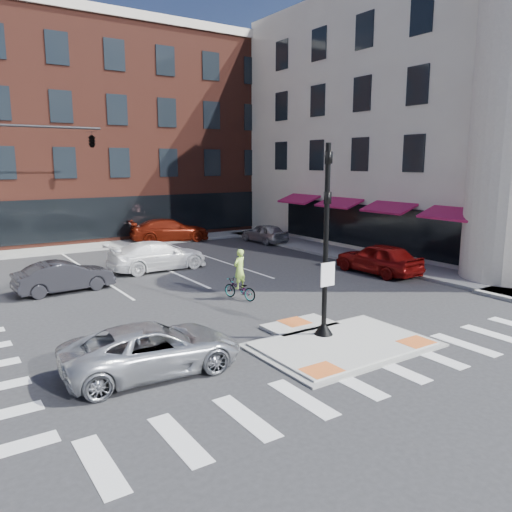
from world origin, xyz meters
TOP-DOWN VIEW (x-y plane):
  - ground at (0.00, 0.00)m, footprint 120.00×120.00m
  - refuge_island at (0.00, -0.26)m, footprint 5.40×4.65m
  - sidewalk_e at (10.80, 10.00)m, footprint 3.00×24.00m
  - sidewalk_n at (3.00, 22.00)m, footprint 26.00×3.00m
  - building_n at (3.00, 31.99)m, footprint 24.40×18.40m
  - building_e at (21.54, 11.50)m, footprint 21.90×23.90m
  - building_far_right at (9.00, 54.00)m, footprint 12.00×12.00m
  - signal_pole at (0.00, 0.40)m, footprint 0.60×0.60m
  - mast_arm_signal at (-3.47, 18.00)m, footprint 6.10×2.24m
  - silver_suv at (-5.55, 0.89)m, footprint 4.89×2.51m
  - red_sedan at (8.50, 5.99)m, footprint 2.05×4.67m
  - white_pickup at (-0.37, 13.00)m, footprint 5.24×2.24m
  - bg_car_dark at (-5.51, 11.00)m, footprint 4.17×1.72m
  - bg_car_silver at (9.38, 17.34)m, footprint 1.78×3.99m
  - bg_car_red at (4.06, 21.50)m, footprint 5.88×3.32m
  - cyclist at (0.18, 5.79)m, footprint 1.03×1.71m

SIDE VIEW (x-z plane):
  - ground at x=0.00m, z-range 0.00..0.00m
  - refuge_island at x=0.00m, z-range -0.01..0.11m
  - sidewalk_e at x=10.80m, z-range 0.00..0.15m
  - sidewalk_n at x=3.00m, z-range 0.00..0.15m
  - silver_suv at x=-5.55m, z-range 0.00..1.32m
  - bg_car_silver at x=9.38m, z-range 0.00..1.33m
  - bg_car_dark at x=-5.51m, z-range 0.00..1.34m
  - cyclist at x=0.18m, z-range -0.34..1.74m
  - white_pickup at x=-0.37m, z-range 0.00..1.50m
  - red_sedan at x=8.50m, z-range 0.00..1.57m
  - bg_car_red at x=4.06m, z-range 0.00..1.61m
  - signal_pole at x=0.00m, z-range -0.63..5.35m
  - building_far_right at x=9.00m, z-range 0.00..12.00m
  - mast_arm_signal at x=-3.47m, z-range 2.21..10.21m
  - building_n at x=3.00m, z-range 0.05..15.55m
  - building_e at x=21.54m, z-range -0.81..16.89m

